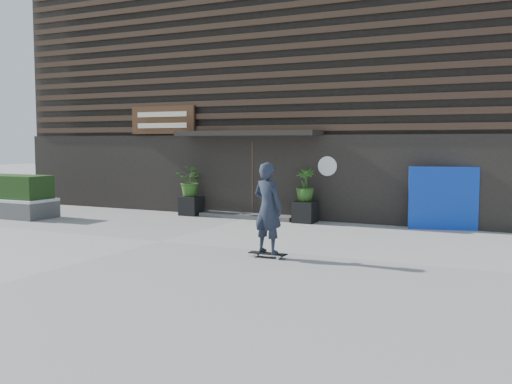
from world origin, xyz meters
The scene contains 12 objects.
ground centered at (0.00, 0.00, 0.00)m, with size 80.00×80.00×0.00m, color #9E9B95.
entrance_step centered at (0.00, 4.60, 0.06)m, with size 3.00×0.80×0.12m, color #454542.
planter_pot_left centered at (-1.90, 4.40, 0.30)m, with size 0.60×0.60×0.60m, color black.
bamboo_left centered at (-1.90, 4.40, 1.08)m, with size 0.86×0.75×0.96m, color #2D591E.
planter_pot_right centered at (1.90, 4.40, 0.30)m, with size 0.60×0.60×0.60m, color black.
bamboo_right centered at (1.90, 4.40, 1.08)m, with size 0.54×0.54×0.96m, color #2D591E.
raised_bed centered at (-7.04, 1.71, 0.25)m, with size 3.50×1.20×0.50m, color #4B4B48.
snow_layer centered at (-7.04, 1.71, 0.54)m, with size 3.50×1.20×0.08m, color silver.
hedge centered at (-7.04, 1.71, 0.93)m, with size 3.30×1.00×0.70m, color #183312.
blue_tarp centered at (5.63, 4.70, 0.82)m, with size 1.76×0.12×1.65m, color #0D32AC.
building centered at (0.00, 9.96, 3.99)m, with size 18.00×11.00×8.00m.
skateboarder centered at (3.03, -0.63, 0.99)m, with size 0.78×0.58×1.90m.
Camera 1 is at (7.75, -10.98, 2.31)m, focal length 40.71 mm.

